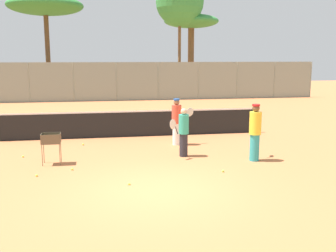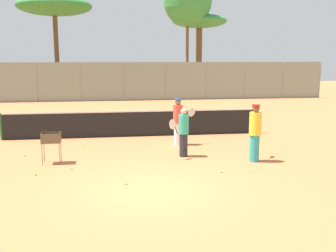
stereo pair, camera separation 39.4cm
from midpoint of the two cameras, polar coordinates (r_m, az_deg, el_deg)
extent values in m
plane|color=#C67242|center=(9.75, -3.08, -9.32)|extent=(80.00, 80.00, 0.00)
cylinder|color=#26592D|center=(17.20, 11.63, 0.83)|extent=(0.10, 0.10, 1.07)
cube|color=black|center=(16.06, -5.94, 0.22)|extent=(10.41, 0.01, 1.01)
cube|color=white|center=(15.97, -5.97, 2.11)|extent=(10.41, 0.02, 0.06)
cylinder|color=gray|center=(29.70, -19.90, 5.95)|extent=(0.08, 0.08, 2.83)
cylinder|color=gray|center=(29.33, -13.92, 6.21)|extent=(0.08, 0.08, 2.83)
cylinder|color=gray|center=(29.28, -7.84, 6.40)|extent=(0.08, 0.08, 2.83)
cylinder|color=gray|center=(29.55, -1.81, 6.52)|extent=(0.08, 0.08, 2.83)
cylinder|color=gray|center=(30.14, 4.05, 6.57)|extent=(0.08, 0.08, 2.83)
cylinder|color=gray|center=(31.03, 9.64, 6.56)|extent=(0.08, 0.08, 2.83)
cylinder|color=gray|center=(32.19, 14.86, 6.49)|extent=(0.08, 0.08, 2.83)
cylinder|color=gray|center=(33.60, 19.69, 6.37)|extent=(0.08, 0.08, 2.83)
cube|color=gray|center=(29.28, -7.84, 6.40)|extent=(30.90, 0.01, 2.83)
cylinder|color=brown|center=(33.23, 1.32, 10.04)|extent=(0.24, 0.24, 6.45)
sphere|color=#388E42|center=(33.52, 1.35, 17.59)|extent=(3.92, 3.92, 3.92)
cylinder|color=brown|center=(34.85, 3.01, 9.37)|extent=(0.53, 0.53, 5.64)
ellipsoid|color=#388E42|center=(34.97, 3.06, 14.96)|extent=(4.71, 4.71, 1.18)
cylinder|color=brown|center=(35.12, -17.34, 9.71)|extent=(0.39, 0.39, 6.58)
ellipsoid|color=#338438|center=(35.36, -17.70, 16.30)|extent=(6.21, 6.21, 1.55)
cylinder|color=#26262D|center=(12.86, 1.39, -2.77)|extent=(0.27, 0.27, 0.76)
cylinder|color=teal|center=(12.72, 1.41, 0.27)|extent=(0.33, 0.33, 0.63)
sphere|color=#DBB28C|center=(12.66, 1.42, 2.13)|extent=(0.20, 0.20, 0.20)
cylinder|color=black|center=(12.50, 0.35, -0.64)|extent=(0.13, 0.11, 0.27)
ellipsoid|color=silver|center=(12.34, -0.20, 0.26)|extent=(0.34, 0.26, 0.43)
cylinder|color=white|center=(14.53, 0.46, -1.17)|extent=(0.29, 0.29, 0.81)
cylinder|color=#E54C38|center=(14.40, 0.46, 1.73)|extent=(0.35, 0.35, 0.67)
sphere|color=#8C6647|center=(14.35, 0.46, 3.49)|extent=(0.22, 0.22, 0.22)
cylinder|color=#2659B2|center=(14.34, 0.46, 3.86)|extent=(0.23, 0.23, 0.05)
cylinder|color=black|center=(14.56, 1.77, 1.14)|extent=(0.15, 0.06, 0.27)
ellipsoid|color=silver|center=(14.60, 2.42, 2.04)|extent=(0.40, 0.11, 0.43)
cylinder|color=teal|center=(12.56, 11.56, -3.08)|extent=(0.30, 0.30, 0.84)
cylinder|color=yellow|center=(12.41, 11.68, 0.40)|extent=(0.37, 0.37, 0.70)
sphere|color=brown|center=(12.34, 11.76, 2.54)|extent=(0.23, 0.23, 0.23)
cylinder|color=red|center=(12.33, 11.77, 2.99)|extent=(0.24, 0.24, 0.06)
cylinder|color=black|center=(12.80, 11.69, -0.11)|extent=(0.08, 0.15, 0.27)
ellipsoid|color=silver|center=(12.94, 11.74, 0.99)|extent=(0.18, 0.38, 0.43)
cylinder|color=brown|center=(12.36, -18.67, -4.08)|extent=(0.02, 0.02, 0.65)
cylinder|color=brown|center=(12.29, -16.32, -4.04)|extent=(0.02, 0.02, 0.65)
cylinder|color=brown|center=(12.71, -18.43, -3.69)|extent=(0.02, 0.02, 0.65)
cylinder|color=brown|center=(12.64, -16.14, -3.64)|extent=(0.02, 0.02, 0.65)
cube|color=brown|center=(12.43, -17.47, -2.38)|extent=(0.55, 0.40, 0.01)
cube|color=brown|center=(12.20, -17.63, -1.92)|extent=(0.55, 0.01, 0.30)
cube|color=brown|center=(12.59, -17.39, -1.55)|extent=(0.55, 0.01, 0.30)
cube|color=brown|center=(12.44, -18.76, -1.76)|extent=(0.01, 0.40, 0.30)
cube|color=brown|center=(12.36, -16.25, -1.70)|extent=(0.01, 0.40, 0.30)
sphere|color=#D1E54C|center=(12.55, -17.18, -2.06)|extent=(0.07, 0.07, 0.07)
sphere|color=#D1E54C|center=(12.45, -18.23, -2.22)|extent=(0.07, 0.07, 0.07)
sphere|color=#D1E54C|center=(12.28, -18.02, -2.12)|extent=(0.07, 0.07, 0.07)
sphere|color=#D1E54C|center=(12.39, -16.52, -2.19)|extent=(0.07, 0.07, 0.07)
sphere|color=#D1E54C|center=(12.38, -17.90, -2.26)|extent=(0.07, 0.07, 0.07)
sphere|color=#D1E54C|center=(12.39, -18.32, -2.03)|extent=(0.07, 0.07, 0.07)
sphere|color=#D1E54C|center=(12.38, -16.68, -2.20)|extent=(0.07, 0.07, 0.07)
sphere|color=#D1E54C|center=(12.31, -16.61, -2.02)|extent=(0.07, 0.07, 0.07)
sphere|color=#D1E54C|center=(12.29, -17.34, -2.07)|extent=(0.07, 0.07, 0.07)
sphere|color=#D1E54C|center=(14.89, -12.97, -2.62)|extent=(0.07, 0.07, 0.07)
sphere|color=#D1E54C|center=(13.70, -21.08, -4.14)|extent=(0.07, 0.07, 0.07)
sphere|color=#D1E54C|center=(11.28, 6.99, -6.50)|extent=(0.07, 0.07, 0.07)
sphere|color=#D1E54C|center=(11.76, -14.67, -6.07)|extent=(0.07, 0.07, 0.07)
sphere|color=#D1E54C|center=(11.45, -19.48, -6.77)|extent=(0.07, 0.07, 0.07)
sphere|color=#D1E54C|center=(10.18, -6.77, -8.33)|extent=(0.07, 0.07, 0.07)
sphere|color=#D1E54C|center=(16.29, 12.06, -1.49)|extent=(0.07, 0.07, 0.07)
cube|color=white|center=(34.26, -21.48, 4.71)|extent=(4.20, 1.70, 0.90)
cube|color=#33383D|center=(34.25, -21.90, 6.02)|extent=(2.20, 1.50, 0.70)
camera|label=1|loc=(0.20, -90.88, -0.16)|focal=42.00mm
camera|label=2|loc=(0.20, 89.12, 0.16)|focal=42.00mm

